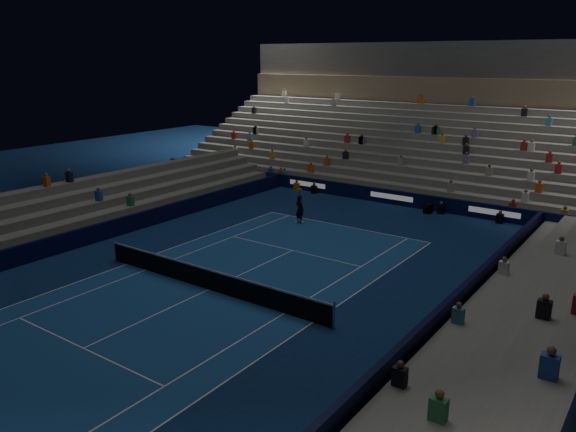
% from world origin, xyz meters
% --- Properties ---
extents(ground, '(90.00, 90.00, 0.00)m').
position_xyz_m(ground, '(0.00, 0.00, 0.00)').
color(ground, '#0D2450').
rests_on(ground, ground).
extents(court_surface, '(10.97, 23.77, 0.01)m').
position_xyz_m(court_surface, '(0.00, 0.00, 0.01)').
color(court_surface, navy).
rests_on(court_surface, ground).
extents(sponsor_barrier_far, '(44.00, 0.25, 1.00)m').
position_xyz_m(sponsor_barrier_far, '(0.00, 18.50, 0.50)').
color(sponsor_barrier_far, black).
rests_on(sponsor_barrier_far, ground).
extents(sponsor_barrier_east, '(0.25, 37.00, 1.00)m').
position_xyz_m(sponsor_barrier_east, '(9.70, 0.00, 0.50)').
color(sponsor_barrier_east, black).
rests_on(sponsor_barrier_east, ground).
extents(sponsor_barrier_west, '(0.25, 37.00, 1.00)m').
position_xyz_m(sponsor_barrier_west, '(-9.70, 0.00, 0.50)').
color(sponsor_barrier_west, black).
rests_on(sponsor_barrier_west, ground).
extents(grandstand_main, '(44.00, 15.20, 11.20)m').
position_xyz_m(grandstand_main, '(0.00, 27.90, 3.38)').
color(grandstand_main, slate).
rests_on(grandstand_main, ground).
extents(grandstand_east, '(5.00, 37.00, 2.50)m').
position_xyz_m(grandstand_east, '(13.17, 0.00, 0.92)').
color(grandstand_east, slate).
rests_on(grandstand_east, ground).
extents(grandstand_west, '(5.00, 37.00, 2.50)m').
position_xyz_m(grandstand_west, '(-13.17, 0.00, 0.92)').
color(grandstand_west, slate).
rests_on(grandstand_west, ground).
extents(tennis_net, '(12.90, 0.10, 1.10)m').
position_xyz_m(tennis_net, '(0.00, 0.00, 0.50)').
color(tennis_net, '#B2B2B7').
rests_on(tennis_net, ground).
extents(tennis_player, '(0.73, 0.56, 1.77)m').
position_xyz_m(tennis_player, '(-2.61, 10.89, 0.89)').
color(tennis_player, black).
rests_on(tennis_player, ground).
extents(broadcast_camera, '(0.50, 0.93, 0.61)m').
position_xyz_m(broadcast_camera, '(2.95, 17.69, 0.32)').
color(broadcast_camera, black).
rests_on(broadcast_camera, ground).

